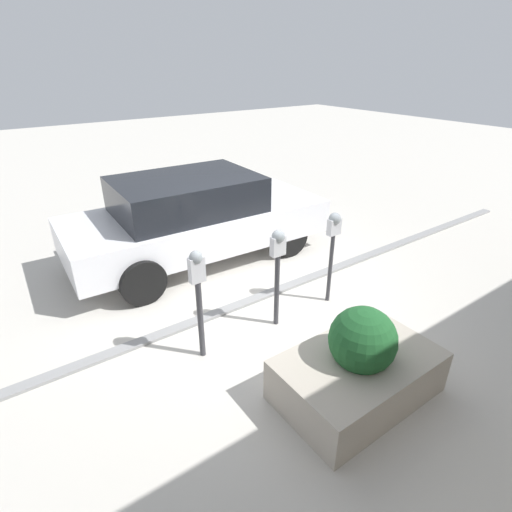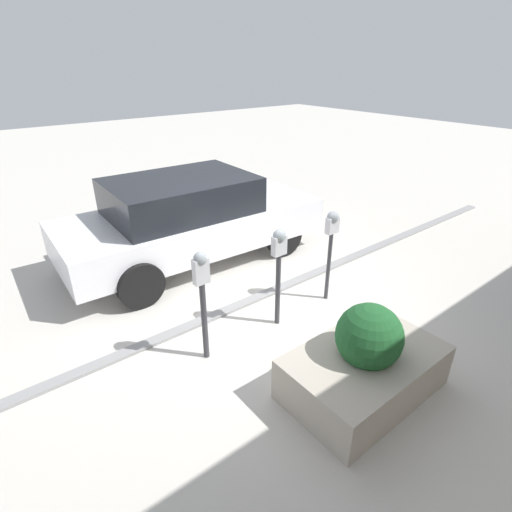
{
  "view_description": "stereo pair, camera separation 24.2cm",
  "coord_description": "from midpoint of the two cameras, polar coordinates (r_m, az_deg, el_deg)",
  "views": [
    {
      "loc": [
        -2.71,
        -4.01,
        3.21
      ],
      "look_at": [
        0.0,
        -0.16,
        0.86
      ],
      "focal_mm": 28.0,
      "sensor_mm": 36.0,
      "label": 1
    },
    {
      "loc": [
        -2.91,
        -3.86,
        3.21
      ],
      "look_at": [
        0.0,
        -0.16,
        0.86
      ],
      "focal_mm": 28.0,
      "sensor_mm": 36.0,
      "label": 2
    }
  ],
  "objects": [
    {
      "name": "curb_strip",
      "position": [
        5.85,
        -2.64,
        -6.62
      ],
      "size": [
        13.5,
        0.16,
        0.04
      ],
      "color": "gray",
      "rests_on": "ground_plane"
    },
    {
      "name": "parking_meter_middle",
      "position": [
        5.57,
        9.5,
        3.04
      ],
      "size": [
        0.19,
        0.17,
        1.36
      ],
      "color": "#38383D",
      "rests_on": "ground_plane"
    },
    {
      "name": "planter_box",
      "position": [
        4.4,
        13.74,
        -14.62
      ],
      "size": [
        1.66,
        1.04,
        1.05
      ],
      "color": "#B2A899",
      "rests_on": "ground_plane"
    },
    {
      "name": "ground_plane",
      "position": [
        5.8,
        -2.17,
        -7.13
      ],
      "size": [
        40.0,
        40.0,
        0.0
      ],
      "primitive_type": "plane",
      "color": "beige"
    },
    {
      "name": "parking_meter_second",
      "position": [
        4.96,
        1.87,
        -0.35
      ],
      "size": [
        0.19,
        0.16,
        1.36
      ],
      "color": "#38383D",
      "rests_on": "ground_plane"
    },
    {
      "name": "parking_meter_nearest",
      "position": [
        4.43,
        -9.28,
        -4.54
      ],
      "size": [
        0.17,
        0.15,
        1.38
      ],
      "color": "#38383D",
      "rests_on": "ground_plane"
    },
    {
      "name": "parked_car_front",
      "position": [
        6.89,
        -10.48,
        5.36
      ],
      "size": [
        4.45,
        1.98,
        1.48
      ],
      "rotation": [
        0.0,
        0.0,
        -0.04
      ],
      "color": "silver",
      "rests_on": "ground_plane"
    }
  ]
}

